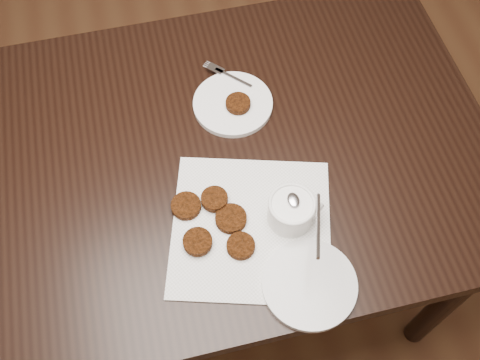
% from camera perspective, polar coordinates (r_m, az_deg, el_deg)
% --- Properties ---
extents(floor, '(4.00, 4.00, 0.00)m').
position_cam_1_polar(floor, '(1.85, -2.83, -14.30)').
color(floor, '#57351E').
rests_on(floor, ground).
extents(table, '(1.32, 0.85, 0.75)m').
position_cam_1_polar(table, '(1.56, -3.34, -4.77)').
color(table, black).
rests_on(table, floor).
extents(napkin, '(0.40, 0.40, 0.00)m').
position_cam_1_polar(napkin, '(1.14, 1.15, -4.87)').
color(napkin, white).
rests_on(napkin, table).
extents(sauce_ramekin, '(0.12, 0.12, 0.13)m').
position_cam_1_polar(sauce_ramekin, '(1.09, 5.39, -2.37)').
color(sauce_ramekin, white).
rests_on(sauce_ramekin, napkin).
extents(patty_cluster, '(0.25, 0.25, 0.02)m').
position_cam_1_polar(patty_cluster, '(1.13, -2.47, -4.23)').
color(patty_cluster, '#642B0D').
rests_on(patty_cluster, napkin).
extents(plate_with_patty, '(0.26, 0.26, 0.03)m').
position_cam_1_polar(plate_with_patty, '(1.29, -0.74, 8.00)').
color(plate_with_patty, white).
rests_on(plate_with_patty, table).
extents(plate_empty, '(0.24, 0.24, 0.01)m').
position_cam_1_polar(plate_empty, '(1.10, 7.14, -10.57)').
color(plate_empty, silver).
rests_on(plate_empty, table).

